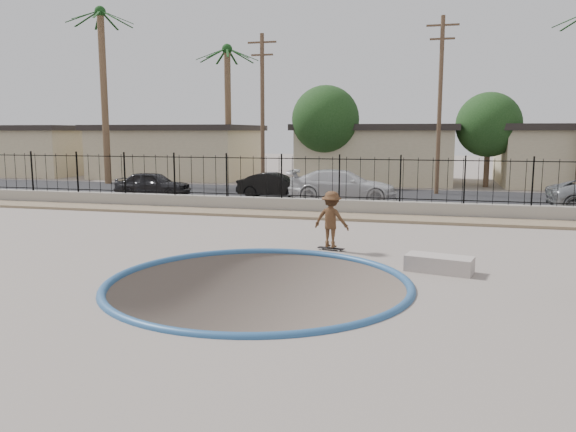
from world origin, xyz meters
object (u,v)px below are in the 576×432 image
(skateboard, at_px, (331,248))
(car_b, at_px, (275,185))
(car_c, at_px, (343,186))
(skater, at_px, (331,223))
(car_a, at_px, (153,184))
(concrete_ledge, at_px, (439,264))

(skateboard, distance_m, car_b, 13.04)
(car_c, bearing_deg, skateboard, -175.02)
(car_c, bearing_deg, car_b, 77.43)
(skateboard, xyz_separation_m, car_b, (-5.07, 12.00, 0.62))
(skater, relative_size, skateboard, 2.01)
(skater, relative_size, car_b, 0.42)
(car_a, bearing_deg, skateboard, -136.68)
(skateboard, relative_size, car_b, 0.21)
(concrete_ledge, height_order, car_b, car_b)
(skateboard, bearing_deg, car_c, 107.51)
(skater, bearing_deg, car_a, -30.08)
(concrete_ledge, xyz_separation_m, car_c, (-4.49, 13.20, 0.61))
(skater, height_order, car_b, skater)
(concrete_ledge, distance_m, car_b, 16.05)
(car_a, bearing_deg, concrete_ledge, -134.47)
(skater, distance_m, concrete_ledge, 3.61)
(car_a, height_order, car_c, car_c)
(skateboard, height_order, concrete_ledge, concrete_ledge)
(car_a, distance_m, car_b, 6.44)
(car_b, relative_size, car_c, 0.73)
(skater, height_order, car_a, skater)
(concrete_ledge, relative_size, car_c, 0.30)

